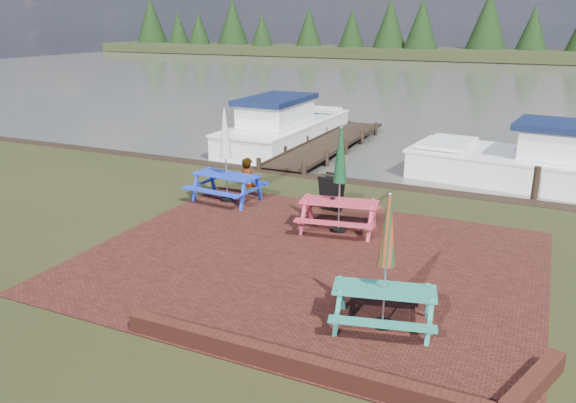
% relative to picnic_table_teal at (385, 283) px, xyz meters
% --- Properties ---
extents(ground, '(120.00, 120.00, 0.00)m').
position_rel_picnic_table_teal_xyz_m(ground, '(-2.07, 0.88, -0.78)').
color(ground, black).
rests_on(ground, ground).
extents(paving, '(9.00, 7.50, 0.02)m').
position_rel_picnic_table_teal_xyz_m(paving, '(-2.07, 1.88, -0.77)').
color(paving, '#391712').
rests_on(paving, ground).
extents(brick_wall, '(6.21, 1.79, 0.30)m').
position_rel_picnic_table_teal_xyz_m(brick_wall, '(0.08, -1.54, -0.63)').
color(brick_wall, '#4C1E16').
rests_on(brick_wall, ground).
extents(water, '(120.00, 60.00, 0.02)m').
position_rel_picnic_table_teal_xyz_m(water, '(-2.07, 37.88, -0.78)').
color(water, '#4C4B41').
rests_on(water, ground).
extents(far_treeline, '(120.00, 10.00, 8.10)m').
position_rel_picnic_table_teal_xyz_m(far_treeline, '(-2.07, 66.88, 2.50)').
color(far_treeline, black).
rests_on(far_treeline, ground).
extents(picnic_table_teal, '(1.90, 1.76, 2.23)m').
position_rel_picnic_table_teal_xyz_m(picnic_table_teal, '(0.00, 0.00, 0.00)').
color(picnic_table_teal, '#27806F').
rests_on(picnic_table_teal, ground).
extents(picnic_table_red, '(2.00, 1.84, 2.45)m').
position_rel_picnic_table_teal_xyz_m(picnic_table_red, '(-2.09, 3.71, 0.08)').
color(picnic_table_red, '#C13146').
rests_on(picnic_table_red, ground).
extents(picnic_table_blue, '(1.93, 1.75, 2.49)m').
position_rel_picnic_table_teal_xyz_m(picnic_table_blue, '(-5.61, 4.60, 0.09)').
color(picnic_table_blue, blue).
rests_on(picnic_table_blue, ground).
extents(chalkboard, '(0.61, 0.63, 0.94)m').
position_rel_picnic_table_teal_xyz_m(chalkboard, '(-2.77, 5.04, -0.30)').
color(chalkboard, black).
rests_on(chalkboard, ground).
extents(jetty, '(1.76, 9.08, 1.00)m').
position_rel_picnic_table_teal_xyz_m(jetty, '(-5.57, 12.15, -0.67)').
color(jetty, black).
rests_on(jetty, ground).
extents(boat_jetty, '(2.76, 7.74, 2.23)m').
position_rel_picnic_table_teal_xyz_m(boat_jetty, '(-7.62, 12.50, -0.32)').
color(boat_jetty, white).
rests_on(boat_jetty, ground).
extents(boat_near, '(8.35, 3.71, 2.19)m').
position_rel_picnic_table_teal_xyz_m(boat_near, '(2.30, 10.48, -0.33)').
color(boat_near, white).
rests_on(boat_near, ground).
extents(person, '(0.72, 0.59, 1.69)m').
position_rel_picnic_table_teal_xyz_m(person, '(-5.80, 6.10, 0.06)').
color(person, gray).
rests_on(person, ground).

